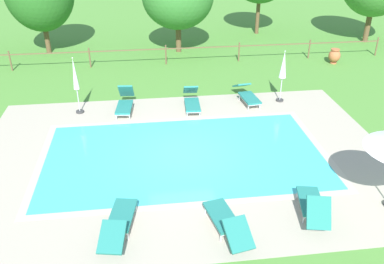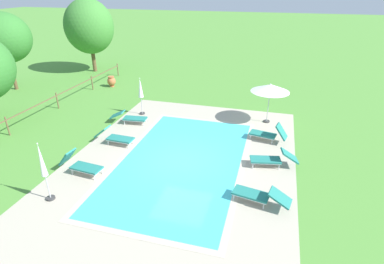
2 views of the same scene
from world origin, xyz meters
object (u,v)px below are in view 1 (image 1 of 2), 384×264
Objects in this scene: sun_lounger_north_near_steps at (125,103)px; terracotta_urn_near_fence at (334,56)px; sun_lounger_south_near_corner at (247,94)px; sun_lounger_north_far at (192,100)px; sun_lounger_south_mid at (313,205)px; sun_lounger_north_mid at (226,221)px; sun_lounger_north_end at (119,221)px; patio_umbrella_closed_row_centre at (283,68)px; patio_umbrella_closed_row_west at (75,79)px.

sun_lounger_north_near_steps reaches higher than terracotta_urn_near_fence.
sun_lounger_north_near_steps is 0.90× the size of sun_lounger_south_near_corner.
sun_lounger_south_near_corner is (2.46, 0.39, -0.02)m from sun_lounger_north_far.
sun_lounger_south_mid is (5.08, -7.36, 0.00)m from sun_lounger_north_near_steps.
sun_lounger_north_mid is 0.98× the size of sun_lounger_north_end.
sun_lounger_north_far is 0.89× the size of patio_umbrella_closed_row_centre.
sun_lounger_south_near_corner is 7.15m from patio_umbrella_closed_row_west.
sun_lounger_south_mid reaches higher than sun_lounger_north_mid.
sun_lounger_south_mid is 13.48m from terracotta_urn_near_fence.
sun_lounger_south_mid is at bearing -116.65° from terracotta_urn_near_fence.
sun_lounger_north_far is (0.08, 7.57, 0.01)m from sun_lounger_north_mid.
sun_lounger_south_mid is 0.85× the size of patio_umbrella_closed_row_centre.
sun_lounger_north_end is 5.11m from sun_lounger_south_mid.
patio_umbrella_closed_row_west is at bearing -179.44° from patio_umbrella_closed_row_centre.
terracotta_urn_near_fence is at bearing 22.86° from sun_lounger_north_near_steps.
sun_lounger_north_near_steps reaches higher than sun_lounger_north_far.
patio_umbrella_closed_row_west is 1.04× the size of patio_umbrella_closed_row_centre.
sun_lounger_north_near_steps is 7.31m from sun_lounger_north_end.
sun_lounger_north_end is 0.95× the size of patio_umbrella_closed_row_centre.
patio_umbrella_closed_row_west reaches higher than sun_lounger_south_mid.
sun_lounger_north_near_steps is at bearing 177.97° from sun_lounger_north_far.
sun_lounger_south_mid is at bearing 7.36° from sun_lounger_north_mid.
terracotta_urn_near_fence is at bearing 36.61° from sun_lounger_south_near_corner.
sun_lounger_north_mid reaches higher than sun_lounger_south_near_corner.
patio_umbrella_closed_row_west is (-4.60, 0.21, 1.09)m from sun_lounger_north_far.
sun_lounger_south_near_corner is at bearing 55.44° from sun_lounger_north_end.
sun_lounger_north_end is 1.12× the size of sun_lounger_south_mid.
patio_umbrella_closed_row_west reaches higher than sun_lounger_north_near_steps.
sun_lounger_north_mid is at bearing -172.64° from sun_lounger_south_mid.
patio_umbrella_closed_row_west reaches higher than patio_umbrella_closed_row_centre.
sun_lounger_south_near_corner is 7.65m from sun_lounger_south_mid.
sun_lounger_north_end is at bearing -76.22° from patio_umbrella_closed_row_west.
sun_lounger_north_mid is 8.88m from patio_umbrella_closed_row_centre.
sun_lounger_north_end is 1.01× the size of sun_lounger_south_near_corner.
sun_lounger_north_near_steps is at bearing 109.22° from sun_lounger_north_mid.
sun_lounger_south_near_corner is at bearing 9.07° from sun_lounger_north_far.
patio_umbrella_closed_row_centre is (8.50, 0.08, 0.05)m from patio_umbrella_closed_row_west.
sun_lounger_north_far is at bearing -170.93° from sun_lounger_south_near_corner.
sun_lounger_north_near_steps is 8.94m from sun_lounger_south_mid.
sun_lounger_south_mid is at bearing -101.77° from patio_umbrella_closed_row_centre.
patio_umbrella_closed_row_centre is (1.44, -0.10, 1.16)m from sun_lounger_south_near_corner.
sun_lounger_north_near_steps is 5.22m from sun_lounger_south_near_corner.
patio_umbrella_closed_row_west is (-1.82, 7.42, 1.12)m from sun_lounger_north_end.
sun_lounger_south_mid is at bearing -72.23° from sun_lounger_north_far.
terracotta_urn_near_fence is at bearing 19.43° from patio_umbrella_closed_row_west.
patio_umbrella_closed_row_west is at bearing 177.40° from sun_lounger_north_far.
patio_umbrella_closed_row_centre reaches higher than terracotta_urn_near_fence.
sun_lounger_north_far is (2.75, -0.10, -0.02)m from sun_lounger_north_near_steps.
patio_umbrella_closed_row_centre is at bearing 63.15° from sun_lounger_north_mid.
sun_lounger_north_near_steps is 0.91× the size of sun_lounger_north_mid.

